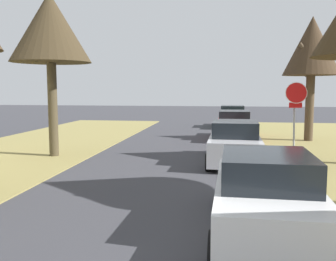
# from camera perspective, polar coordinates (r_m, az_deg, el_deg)

# --- Properties ---
(stop_sign_far) EXTENTS (0.81, 0.45, 2.95)m
(stop_sign_far) POSITION_cam_1_polar(r_m,az_deg,el_deg) (15.14, 18.75, 3.83)
(stop_sign_far) COLOR #9EA0A5
(stop_sign_far) RESTS_ON grass_verge_right
(street_tree_right_far) EXTENTS (2.89, 2.89, 6.39)m
(street_tree_right_far) POSITION_cam_1_polar(r_m,az_deg,el_deg) (21.08, 20.95, 11.64)
(street_tree_right_far) COLOR #4C3C2B
(street_tree_right_far) RESTS_ON grass_verge_right
(street_tree_left_mid_b) EXTENTS (3.16, 3.16, 6.45)m
(street_tree_left_mid_b) POSITION_cam_1_polar(r_m,az_deg,el_deg) (15.97, -17.42, 14.44)
(street_tree_left_mid_b) COLOR #483E29
(street_tree_left_mid_b) RESTS_ON grass_verge_left
(parked_sedan_white) EXTENTS (2.04, 4.44, 1.57)m
(parked_sedan_white) POSITION_cam_1_polar(r_m,az_deg,el_deg) (7.45, 14.49, -9.60)
(parked_sedan_white) COLOR white
(parked_sedan_white) RESTS_ON ground
(parked_sedan_silver) EXTENTS (2.04, 4.44, 1.57)m
(parked_sedan_silver) POSITION_cam_1_polar(r_m,az_deg,el_deg) (14.26, 10.05, -1.94)
(parked_sedan_silver) COLOR #BCBCC1
(parked_sedan_silver) RESTS_ON ground
(parked_sedan_red) EXTENTS (2.04, 4.44, 1.57)m
(parked_sedan_red) POSITION_cam_1_polar(r_m,az_deg,el_deg) (21.11, 9.96, 0.70)
(parked_sedan_red) COLOR red
(parked_sedan_red) RESTS_ON ground
(parked_sedan_green) EXTENTS (2.04, 4.44, 1.57)m
(parked_sedan_green) POSITION_cam_1_polar(r_m,az_deg,el_deg) (27.66, 9.72, 2.00)
(parked_sedan_green) COLOR #28663D
(parked_sedan_green) RESTS_ON ground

